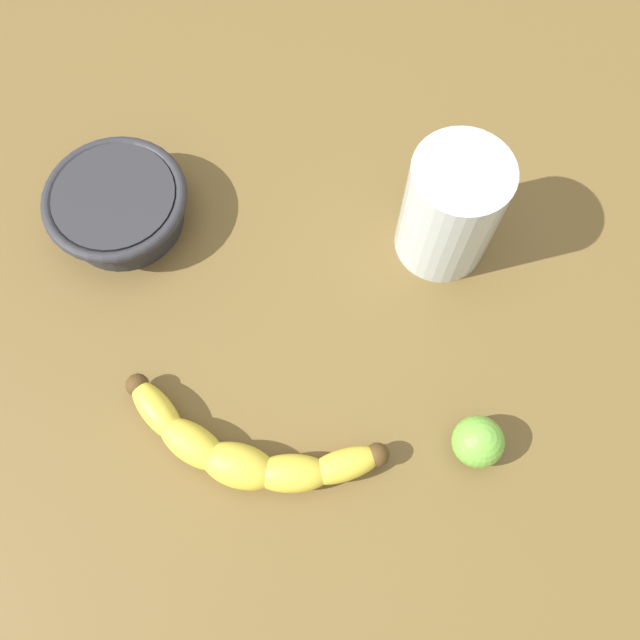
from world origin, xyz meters
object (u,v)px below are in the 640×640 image
smoothie_glass (450,212)px  banana (244,453)px  ceramic_bowl (118,205)px  lime_fruit (478,442)px

smoothie_glass → banana: bearing=-151.2°
ceramic_bowl → lime_fruit: ceramic_bowl is taller
lime_fruit → smoothie_glass: bearing=74.1°
smoothie_glass → lime_fruit: smoothie_glass is taller
smoothie_glass → ceramic_bowl: size_ratio=0.89×
ceramic_bowl → lime_fruit: (23.73, -33.94, -0.54)cm
banana → smoothie_glass: bearing=65.4°
smoothie_glass → lime_fruit: size_ratio=2.77×
smoothie_glass → lime_fruit: (-5.74, -20.19, -3.63)cm
banana → lime_fruit: bearing=18.7°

